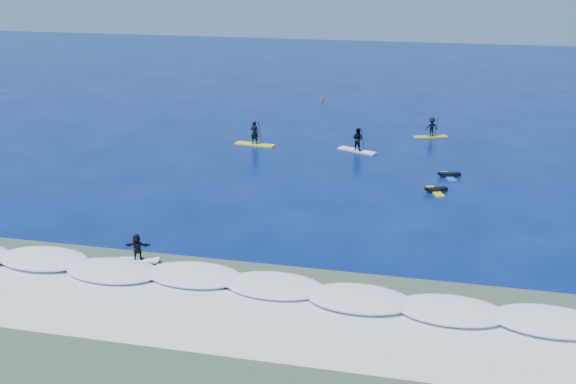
% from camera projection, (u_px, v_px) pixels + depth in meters
% --- Properties ---
extents(ground, '(160.00, 160.00, 0.00)m').
position_uv_depth(ground, '(296.00, 209.00, 39.09)').
color(ground, '#03164A').
rests_on(ground, ground).
extents(shallow_water, '(90.00, 13.00, 0.01)m').
position_uv_depth(shallow_water, '(227.00, 334.00, 26.28)').
color(shallow_water, '#394E3E').
rests_on(shallow_water, ground).
extents(breaking_wave, '(40.00, 6.00, 0.30)m').
position_uv_depth(breaking_wave, '(253.00, 288.00, 29.94)').
color(breaking_wave, white).
rests_on(breaking_wave, ground).
extents(whitewater, '(34.00, 5.00, 0.02)m').
position_uv_depth(whitewater, '(234.00, 322.00, 27.20)').
color(whitewater, silver).
rests_on(whitewater, ground).
extents(sup_paddler_left, '(3.35, 1.21, 2.30)m').
position_uv_depth(sup_paddler_left, '(255.00, 136.00, 51.79)').
color(sup_paddler_left, yellow).
rests_on(sup_paddler_left, ground).
extents(sup_paddler_center, '(3.19, 1.95, 2.20)m').
position_uv_depth(sup_paddler_center, '(358.00, 141.00, 50.15)').
color(sup_paddler_center, silver).
rests_on(sup_paddler_center, ground).
extents(sup_paddler_right, '(2.91, 1.62, 1.99)m').
position_uv_depth(sup_paddler_right, '(432.00, 129.00, 53.90)').
color(sup_paddler_right, gold).
rests_on(sup_paddler_right, ground).
extents(prone_paddler_near, '(1.53, 2.03, 0.41)m').
position_uv_depth(prone_paddler_near, '(436.00, 190.00, 41.78)').
color(prone_paddler_near, yellow).
rests_on(prone_paddler_near, ground).
extents(prone_paddler_far, '(1.63, 2.14, 0.43)m').
position_uv_depth(prone_paddler_far, '(449.00, 175.00, 44.55)').
color(prone_paddler_far, blue).
rests_on(prone_paddler_far, ground).
extents(wave_surfer, '(2.10, 0.94, 1.47)m').
position_uv_depth(wave_surfer, '(138.00, 249.00, 31.95)').
color(wave_surfer, white).
rests_on(wave_surfer, breaking_wave).
extents(marker_buoy, '(0.25, 0.25, 0.60)m').
position_uv_depth(marker_buoy, '(322.00, 99.00, 67.04)').
color(marker_buoy, '#E54D14').
rests_on(marker_buoy, ground).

